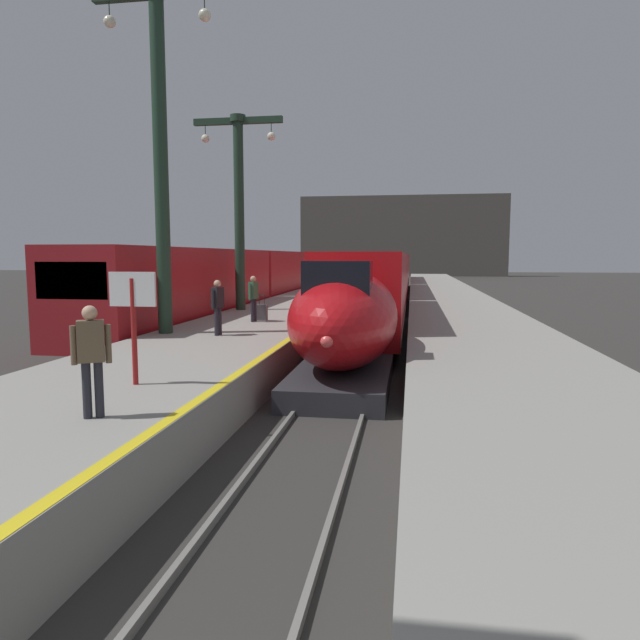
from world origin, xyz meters
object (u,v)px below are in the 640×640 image
highspeed_train_main (386,278)px  station_column_far (239,193)px  station_column_mid (160,132)px  departure_info_board (133,305)px  passenger_mid_platform (91,353)px  rolling_suitcase (262,312)px  regional_train_adjacent (247,278)px  passenger_near_edge (253,295)px  passenger_far_waiting (218,303)px

highspeed_train_main → station_column_far: station_column_far is taller
station_column_mid → station_column_far: bearing=90.0°
station_column_mid → departure_info_board: 8.80m
passenger_mid_platform → rolling_suitcase: bearing=93.8°
regional_train_adjacent → station_column_far: (2.20, -8.52, 4.11)m
departure_info_board → passenger_near_edge: bearing=93.4°
passenger_mid_platform → highspeed_train_main: bearing=84.7°
regional_train_adjacent → passenger_far_waiting: size_ratio=21.66×
highspeed_train_main → passenger_near_edge: bearing=-102.0°
regional_train_adjacent → passenger_near_edge: regional_train_adjacent is taller
passenger_near_edge → rolling_suitcase: (0.21, 0.42, -0.69)m
station_column_mid → regional_train_adjacent: bearing=97.5°
regional_train_adjacent → station_column_mid: size_ratio=3.52×
passenger_far_waiting → rolling_suitcase: bearing=86.2°
regional_train_adjacent → station_column_mid: 17.50m
station_column_mid → station_column_far: 8.14m
passenger_far_waiting → rolling_suitcase: 4.24m
passenger_near_edge → rolling_suitcase: passenger_near_edge is taller
highspeed_train_main → rolling_suitcase: (-3.80, -18.47, -0.60)m
passenger_near_edge → passenger_far_waiting: 3.76m
station_column_mid → station_column_far: size_ratio=1.22×
highspeed_train_main → rolling_suitcase: size_ratio=57.65×
station_column_far → passenger_mid_platform: size_ratio=5.06×
station_column_mid → station_column_far: (-0.00, 8.08, -0.98)m
regional_train_adjacent → departure_info_board: bearing=-78.7°
regional_train_adjacent → passenger_mid_platform: 26.35m
rolling_suitcase → departure_info_board: size_ratio=0.46×
station_column_mid → passenger_far_waiting: 5.49m
regional_train_adjacent → departure_info_board: regional_train_adjacent is taller
passenger_far_waiting → regional_train_adjacent: bearing=103.4°
passenger_far_waiting → departure_info_board: (0.70, -6.75, 0.52)m
passenger_far_waiting → station_column_mid: bearing=171.5°
station_column_far → passenger_far_waiting: 9.53m
regional_train_adjacent → station_column_far: size_ratio=4.28×
station_column_mid → passenger_near_edge: bearing=61.5°
passenger_near_edge → rolling_suitcase: bearing=63.6°
station_column_far → rolling_suitcase: station_column_far is taller
rolling_suitcase → station_column_far: bearing=116.7°
highspeed_train_main → passenger_near_edge: highspeed_train_main is taller
passenger_near_edge → station_column_mid: bearing=-118.5°
passenger_mid_platform → passenger_far_waiting: same height
regional_train_adjacent → station_column_mid: station_column_mid is taller
passenger_near_edge → departure_info_board: size_ratio=0.80×
passenger_mid_platform → departure_info_board: bearing=101.4°
regional_train_adjacent → station_column_mid: bearing=-82.5°
highspeed_train_main → station_column_mid: station_column_mid is taller
departure_info_board → highspeed_train_main: bearing=83.4°
passenger_near_edge → departure_info_board: bearing=-86.6°
passenger_mid_platform → passenger_far_waiting: 9.04m
rolling_suitcase → passenger_near_edge: bearing=-116.4°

